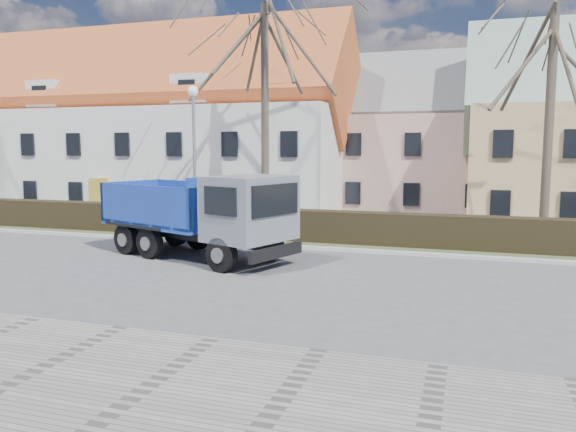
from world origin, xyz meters
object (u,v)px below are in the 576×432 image
(dump_truck, at_px, (191,214))
(streetlight, at_px, (194,160))
(cart_frame, at_px, (195,235))
(parked_car_a, at_px, (183,213))

(dump_truck, distance_m, streetlight, 5.92)
(cart_frame, bearing_deg, dump_truck, -65.08)
(streetlight, bearing_deg, cart_frame, -63.34)
(cart_frame, distance_m, parked_car_a, 5.93)
(dump_truck, xyz_separation_m, streetlight, (-2.45, 5.08, 1.82))
(dump_truck, xyz_separation_m, parked_car_a, (-4.55, 7.70, -0.98))
(streetlight, bearing_deg, dump_truck, -64.28)
(cart_frame, xyz_separation_m, parked_car_a, (-3.26, 4.94, 0.26))
(dump_truck, distance_m, cart_frame, 3.29)
(cart_frame, relative_size, parked_car_a, 0.20)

